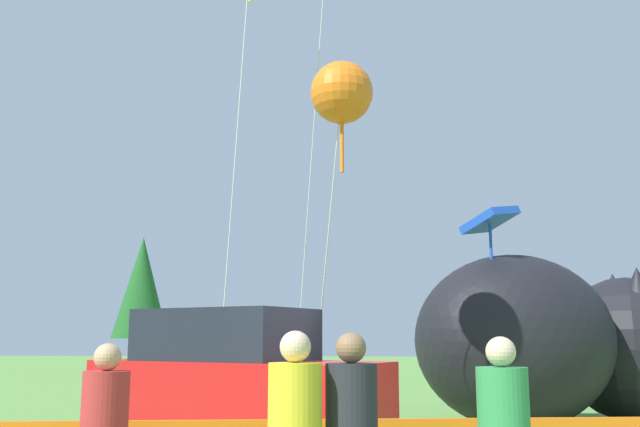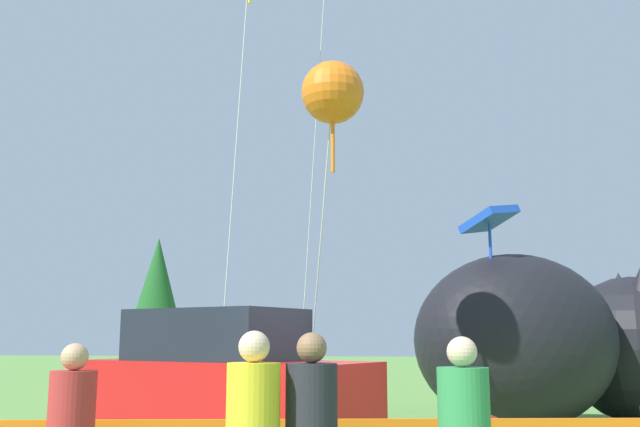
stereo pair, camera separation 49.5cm
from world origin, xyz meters
name	(u,v)px [view 2 (the right image)]	position (x,y,z in m)	size (l,w,h in m)	color
parked_car	(224,389)	(-1.68, 1.09, 1.08)	(4.63, 3.40, 2.23)	red
inflatable_cat	(559,347)	(4.14, 6.13, 1.62)	(7.06, 5.67, 3.50)	black
kite_blue_box	(489,222)	(2.70, 5.00, 4.08)	(1.25, 1.41, 4.44)	silver
kite_orange_flower	(333,93)	(-0.12, 1.49, 5.65)	(1.20, 2.47, 6.16)	silver
horizon_tree_east	(157,288)	(-12.48, 29.36, 4.51)	(3.08, 3.08, 7.35)	brown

